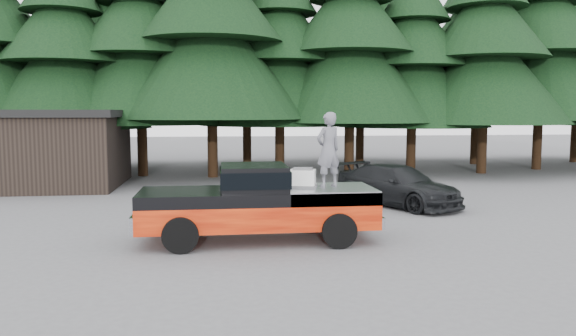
{
  "coord_description": "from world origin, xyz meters",
  "views": [
    {
      "loc": [
        -0.82,
        -13.3,
        3.24
      ],
      "look_at": [
        0.89,
        0.0,
        1.88
      ],
      "focal_mm": 35.0,
      "sensor_mm": 36.0,
      "label": 1
    }
  ],
  "objects": [
    {
      "name": "man_on_bed",
      "position": [
        1.99,
        0.6,
        2.28
      ],
      "size": [
        0.81,
        0.69,
        1.89
      ],
      "primitive_type": "imported",
      "rotation": [
        0.0,
        0.0,
        3.56
      ],
      "color": "slate",
      "rests_on": "pickup_truck"
    },
    {
      "name": "ground",
      "position": [
        0.0,
        0.0,
        0.0
      ],
      "size": [
        120.0,
        120.0,
        0.0
      ],
      "primitive_type": "plane",
      "color": "#525254",
      "rests_on": "ground"
    },
    {
      "name": "air_compressor",
      "position": [
        1.33,
        0.56,
        1.54
      ],
      "size": [
        0.73,
        0.66,
        0.42
      ],
      "primitive_type": "cube",
      "rotation": [
        0.0,
        0.0,
        -0.26
      ],
      "color": "white",
      "rests_on": "pickup_truck"
    },
    {
      "name": "pickup_truck",
      "position": [
        0.19,
        0.49,
        0.67
      ],
      "size": [
        6.0,
        2.04,
        1.33
      ],
      "primitive_type": null,
      "color": "#E93E0D",
      "rests_on": "ground"
    },
    {
      "name": "treeline",
      "position": [
        0.42,
        17.2,
        7.72
      ],
      "size": [
        60.15,
        16.05,
        17.5
      ],
      "color": "black",
      "rests_on": "ground"
    },
    {
      "name": "parked_car",
      "position": [
        5.35,
        5.21,
        0.7
      ],
      "size": [
        4.13,
        5.14,
        1.4
      ],
      "primitive_type": "imported",
      "rotation": [
        0.0,
        0.0,
        0.53
      ],
      "color": "black",
      "rests_on": "ground"
    },
    {
      "name": "utility_building",
      "position": [
        -9.0,
        12.0,
        1.67
      ],
      "size": [
        8.4,
        6.4,
        3.3
      ],
      "color": "black",
      "rests_on": "ground"
    },
    {
      "name": "truck_cab",
      "position": [
        0.09,
        0.49,
        1.62
      ],
      "size": [
        1.66,
        1.9,
        0.59
      ],
      "primitive_type": "cube",
      "color": "black",
      "rests_on": "pickup_truck"
    }
  ]
}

